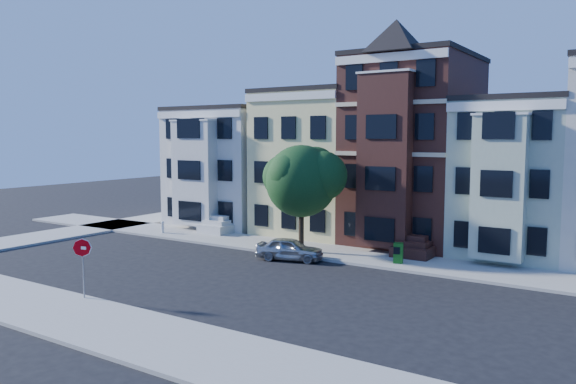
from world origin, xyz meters
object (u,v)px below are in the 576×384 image
Objects in this scene: fire_hydrant at (163,228)px; stop_sign at (83,264)px; street_tree at (301,186)px; newspaper_box at (398,253)px; parked_car at (290,249)px.

fire_hydrant is 0.23× the size of stop_sign.
newspaper_box is (6.09, 0.23, -3.40)m from street_tree.
fire_hydrant is at bearing 65.13° from parked_car.
parked_car is 6.08m from newspaper_box.
newspaper_box is at bearing 0.46° from fire_hydrant.
street_tree is 12.28m from fire_hydrant.
parked_car is at bearing -78.57° from street_tree.
street_tree is at bearing -4.28° from parked_car.
street_tree is 6.97m from newspaper_box.
fire_hydrant is at bearing 179.56° from street_tree.
parked_car is (0.38, -1.86, -3.45)m from street_tree.
parked_car is at bearing -176.34° from newspaper_box.
parked_car is 11.94m from stop_sign.
stop_sign is at bearing -139.38° from newspaper_box.
fire_hydrant is at bearing 163.97° from newspaper_box.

